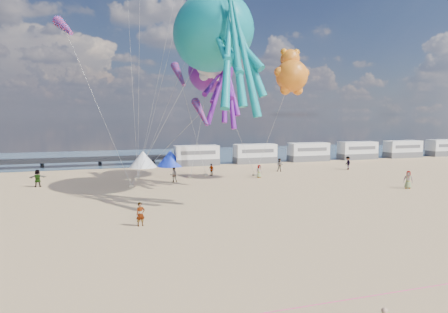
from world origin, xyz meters
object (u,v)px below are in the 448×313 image
at_px(beachgoer_4, 38,178).
at_px(windsock_left, 64,27).
at_px(motorhome_1, 255,154).
at_px(sandbag_c, 255,175).
at_px(beachgoer_0, 408,180).
at_px(motorhome_0, 197,155).
at_px(standing_person, 140,214).
at_px(kite_panda, 210,63).
at_px(windsock_right, 201,113).
at_px(motorhome_2, 308,152).
at_px(sandbag_d, 206,175).
at_px(motorhome_4, 403,149).
at_px(tent_white, 143,159).
at_px(beachgoer_7, 280,165).
at_px(beachgoer_6, 259,171).
at_px(sandbag_b, 190,177).
at_px(sandbag_e, 138,178).
at_px(kite_teddy_orange, 292,76).
at_px(beachgoer_3, 211,170).
at_px(motorhome_3, 357,150).
at_px(kite_octopus_teal, 212,33).
at_px(tent_blue, 170,158).
at_px(kite_octopus_purple, 210,71).
at_px(beachgoer_1, 174,175).
at_px(windsock_mid, 179,75).
at_px(motorhome_5, 445,148).
at_px(sandbag_a, 131,186).
at_px(beachgoer_2, 348,163).

bearing_deg(beachgoer_4, windsock_left, 134.14).
xyz_separation_m(motorhome_1, sandbag_c, (-4.97, -12.48, -1.39)).
xyz_separation_m(beachgoer_0, sandbag_c, (-12.04, 12.70, -0.82)).
xyz_separation_m(motorhome_0, standing_person, (-11.37, -31.22, -0.67)).
relative_size(kite_panda, windsock_right, 1.09).
xyz_separation_m(motorhome_2, sandbag_d, (-20.32, -10.57, -1.39)).
bearing_deg(motorhome_2, motorhome_4, 0.00).
height_order(tent_white, beachgoer_7, tent_white).
bearing_deg(sandbag_c, beachgoer_6, -91.54).
xyz_separation_m(sandbag_b, sandbag_c, (8.10, -0.69, 0.00)).
height_order(motorhome_2, beachgoer_6, motorhome_2).
distance_m(motorhome_2, sandbag_d, 22.95).
height_order(beachgoer_4, sandbag_e, beachgoer_4).
distance_m(beachgoer_7, sandbag_e, 18.83).
bearing_deg(kite_teddy_orange, beachgoer_3, 150.98).
distance_m(motorhome_1, sandbag_e, 21.95).
bearing_deg(motorhome_3, motorhome_4, 0.00).
height_order(motorhome_3, sandbag_e, motorhome_3).
bearing_deg(kite_octopus_teal, tent_blue, 73.99).
distance_m(beachgoer_7, kite_teddy_orange, 13.32).
height_order(standing_person, beachgoer_0, beachgoer_0).
xyz_separation_m(beachgoer_0, windsock_right, (-20.55, 6.33, 6.92)).
distance_m(kite_panda, windsock_left, 15.14).
bearing_deg(kite_panda, windsock_right, -132.91).
bearing_deg(kite_octopus_purple, beachgoer_4, -159.59).
bearing_deg(motorhome_3, kite_octopus_teal, -146.56).
bearing_deg(beachgoer_6, sandbag_d, 139.00).
bearing_deg(beachgoer_7, motorhome_1, 124.98).
bearing_deg(standing_person, beachgoer_1, 60.50).
height_order(motorhome_4, beachgoer_1, motorhome_4).
distance_m(motorhome_2, windsock_left, 41.93).
distance_m(beachgoer_3, beachgoer_6, 6.13).
relative_size(beachgoer_7, windsock_mid, 0.27).
bearing_deg(tent_blue, motorhome_5, 0.00).
xyz_separation_m(beachgoer_3, kite_octopus_teal, (-2.75, -10.47, 14.64)).
bearing_deg(kite_octopus_teal, sandbag_e, 103.42).
bearing_deg(sandbag_e, motorhome_0, 47.29).
height_order(motorhome_4, kite_panda, kite_panda).
distance_m(beachgoer_7, sandbag_a, 20.76).
xyz_separation_m(motorhome_1, beachgoer_1, (-15.52, -14.07, -0.65)).
distance_m(tent_blue, kite_octopus_purple, 17.04).
height_order(motorhome_0, beachgoer_0, motorhome_0).
xyz_separation_m(sandbag_e, kite_panda, (7.71, -4.74, 13.18)).
xyz_separation_m(beachgoer_7, sandbag_d, (-10.42, -0.55, -0.79)).
bearing_deg(beachgoer_0, beachgoer_7, 158.49).
xyz_separation_m(beachgoer_0, beachgoer_7, (-7.47, 15.16, -0.03)).
xyz_separation_m(motorhome_4, kite_octopus_purple, (-39.13, -12.16, 11.28)).
bearing_deg(sandbag_c, beachgoer_2, 6.21).
relative_size(motorhome_3, windsock_right, 1.29).
distance_m(tent_white, standing_person, 31.40).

